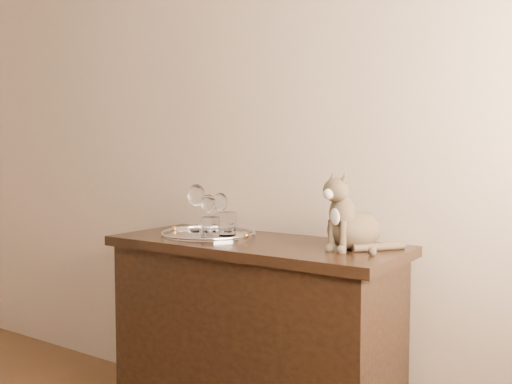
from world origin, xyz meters
TOP-DOWN VIEW (x-y plane):
  - wall_back at (0.00, 2.25)m, footprint 4.00×0.10m
  - sideboard at (0.60, 1.94)m, footprint 1.20×0.50m
  - tray at (0.36, 1.94)m, footprint 0.40×0.40m
  - wine_glass_a at (0.26, 1.98)m, footprint 0.08×0.08m
  - wine_glass_b at (0.34, 2.05)m, footprint 0.06×0.06m
  - wine_glass_d at (0.36, 1.94)m, footprint 0.06×0.06m
  - tumbler_a at (0.44, 1.86)m, footprint 0.08×0.08m
  - tumbler_c at (0.45, 1.95)m, footprint 0.09×0.09m
  - cat at (1.01, 1.99)m, footprint 0.33×0.32m

SIDE VIEW (x-z plane):
  - sideboard at x=0.60m, z-range 0.00..0.85m
  - tray at x=0.36m, z-range 0.85..0.86m
  - tumbler_a at x=0.44m, z-range 0.86..0.94m
  - tumbler_c at x=0.45m, z-range 0.86..0.96m
  - wine_glass_b at x=0.34m, z-range 0.86..1.03m
  - wine_glass_d at x=0.36m, z-range 0.86..1.03m
  - wine_glass_a at x=0.26m, z-range 0.86..1.07m
  - cat at x=1.01m, z-range 0.85..1.13m
  - wall_back at x=0.00m, z-range 0.00..2.70m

